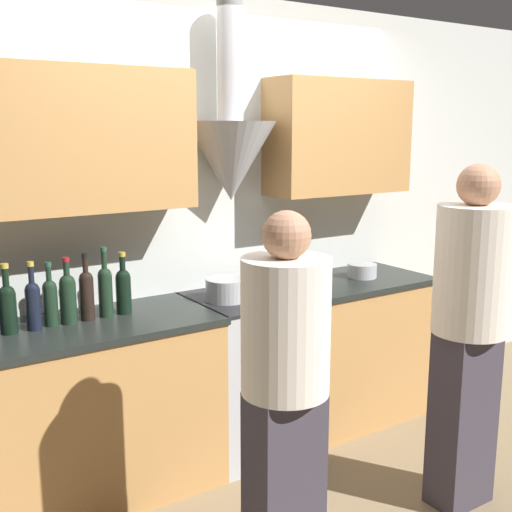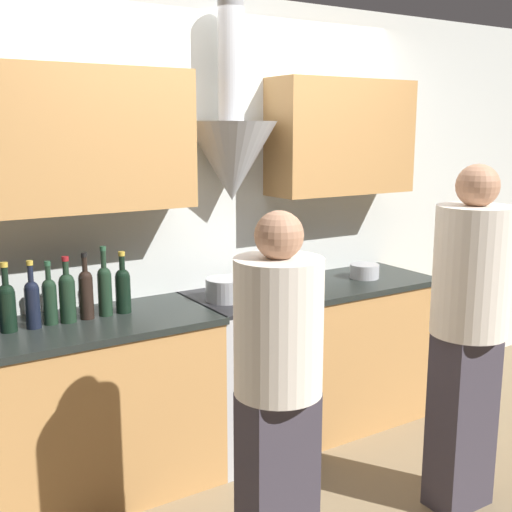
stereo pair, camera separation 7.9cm
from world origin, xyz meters
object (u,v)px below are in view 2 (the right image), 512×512
Objects in this scene: wine_bottle_4 at (67,295)px; saucepan at (364,271)px; wine_bottle_3 at (50,299)px; wine_bottle_1 at (7,304)px; mixing_bowl at (262,284)px; person_foreground_left at (278,396)px; wine_bottle_2 at (32,301)px; stock_pot at (227,289)px; stove_range at (247,372)px; wine_bottle_5 at (86,292)px; orange_fruit at (313,285)px; wine_bottle_7 at (123,288)px; person_foreground_right at (468,325)px; wine_bottle_6 at (105,288)px.

wine_bottle_4 reaches higher than saucepan.
wine_bottle_3 reaches higher than saucepan.
wine_bottle_1 is 1.42m from mixing_bowl.
person_foreground_left is (0.45, -1.18, -0.19)m from wine_bottle_4.
stock_pot is at bearing -2.96° from wine_bottle_2.
wine_bottle_3 is at bearing 175.50° from stock_pot.
wine_bottle_3 reaches higher than stove_range.
wine_bottle_5 is at bearing 179.85° from mixing_bowl.
wine_bottle_4 is 1.39m from orange_fruit.
mixing_bowl is (0.27, 0.07, -0.02)m from stock_pot.
stock_pot is (0.86, -0.06, -0.08)m from wine_bottle_4.
person_foreground_right is at bearing -41.53° from wine_bottle_7.
stock_pot is 1.28m from person_foreground_right.
stove_range is 0.92m from wine_bottle_7.
orange_fruit is 0.05× the size of person_foreground_right.
wine_bottle_5 is 1.43× the size of mixing_bowl.
stove_range is at bearing 5.69° from stock_pot.
wine_bottle_3 is at bearing 145.61° from person_foreground_right.
wine_bottle_5 is at bearing 4.62° from wine_bottle_4.
saucepan is (0.87, -0.01, 0.50)m from stove_range.
wine_bottle_3 is 0.37m from wine_bottle_7.
person_foreground_right reaches higher than wine_bottle_4.
wine_bottle_7 reaches higher than saucepan.
wine_bottle_2 is 1.05× the size of wine_bottle_3.
wine_bottle_2 is at bearing 178.06° from stove_range.
stove_range is 1.08m from wine_bottle_5.
wine_bottle_6 is at bearing 171.20° from orange_fruit.
wine_bottle_1 is 2.15m from saucepan.
wine_bottle_1 reaches higher than mixing_bowl.
wine_bottle_4 is 1.03× the size of wine_bottle_7.
wine_bottle_5 is 1.78m from saucepan.
wine_bottle_1 is 0.98× the size of wine_bottle_5.
wine_bottle_6 is 0.10m from wine_bottle_7.
wine_bottle_2 is 3.87× the size of orange_fruit.
wine_bottle_5 is 1.25m from person_foreground_left.
wine_bottle_3 is 0.87× the size of wine_bottle_6.
wine_bottle_7 is at bearing 172.25° from stock_pot.
wine_bottle_1 is 1.01× the size of wine_bottle_4.
orange_fruit is at bearing -11.93° from stock_pot.
stove_range is 0.52m from mixing_bowl.
wine_bottle_7 is at bearing 170.25° from orange_fruit.
orange_fruit reaches higher than mixing_bowl.
wine_bottle_2 is at bearing -176.65° from wine_bottle_5.
orange_fruit is at bearing -167.38° from saucepan.
wine_bottle_6 reaches higher than mixing_bowl.
wine_bottle_5 is 0.94× the size of wine_bottle_6.
person_foreground_left is (-0.69, -1.19, -0.10)m from mixing_bowl.
wine_bottle_1 is 1.01× the size of wine_bottle_2.
person_foreground_left is at bearing -177.10° from person_foreground_right.
person_foreground_left is (0.25, -1.19, -0.20)m from wine_bottle_6.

